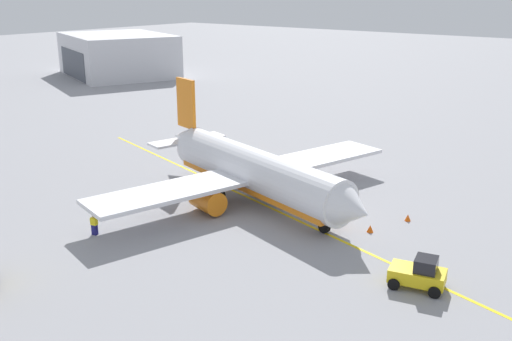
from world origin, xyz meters
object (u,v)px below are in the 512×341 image
object	(u,v)px
refueling_worker	(94,225)
safety_cone_wingtip	(370,229)
pushback_tug	(419,274)
safety_cone_nose	(408,218)
airplane	(253,172)

from	to	relation	value
refueling_worker	safety_cone_wingtip	bearing A→B (deg)	38.96
pushback_tug	safety_cone_wingtip	size ratio (longest dim) A/B	6.49
pushback_tug	safety_cone_nose	xyz separation A→B (m)	(-5.34, 10.47, -0.72)
airplane	safety_cone_nose	world-z (taller)	airplane
safety_cone_wingtip	pushback_tug	bearing A→B (deg)	-43.08
airplane	refueling_worker	distance (m)	15.17
refueling_worker	safety_cone_nose	xyz separation A→B (m)	(18.78, 18.17, -0.53)
refueling_worker	pushback_tug	bearing A→B (deg)	17.70
airplane	refueling_worker	bearing A→B (deg)	-110.12
pushback_tug	refueling_worker	size ratio (longest dim) A/B	2.32
airplane	pushback_tug	distance (m)	20.09
pushback_tug	safety_cone_wingtip	xyz separation A→B (m)	(-6.77, 6.33, -0.70)
safety_cone_nose	airplane	bearing A→B (deg)	-163.47
pushback_tug	safety_cone_wingtip	world-z (taller)	pushback_tug
airplane	pushback_tug	size ratio (longest dim) A/B	7.96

